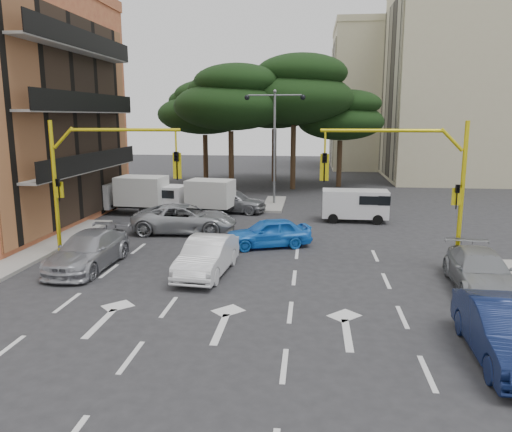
% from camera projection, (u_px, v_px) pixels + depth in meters
% --- Properties ---
extents(ground, '(120.00, 120.00, 0.00)m').
position_uv_depth(ground, '(243.00, 276.00, 19.60)').
color(ground, '#28282B').
rests_on(ground, ground).
extents(median_strip, '(1.40, 6.00, 0.15)m').
position_uv_depth(median_strip, '(274.00, 204.00, 35.17)').
color(median_strip, gray).
rests_on(median_strip, ground).
extents(apartment_beige_near, '(20.20, 12.15, 18.70)m').
position_uv_depth(apartment_beige_near, '(500.00, 81.00, 46.76)').
color(apartment_beige_near, beige).
rests_on(apartment_beige_near, ground).
extents(apartment_beige_far, '(16.20, 12.15, 16.70)m').
position_uv_depth(apartment_beige_far, '(401.00, 97.00, 59.41)').
color(apartment_beige_far, beige).
rests_on(apartment_beige_far, ground).
extents(pine_left_near, '(9.15, 9.15, 10.23)m').
position_uv_depth(pine_left_near, '(231.00, 98.00, 39.91)').
color(pine_left_near, '#382616').
rests_on(pine_left_near, ground).
extents(pine_center, '(9.98, 9.98, 11.16)m').
position_uv_depth(pine_center, '(295.00, 90.00, 41.18)').
color(pine_center, '#382616').
rests_on(pine_center, ground).
extents(pine_left_far, '(8.32, 8.32, 9.30)m').
position_uv_depth(pine_left_far, '(205.00, 107.00, 44.27)').
color(pine_left_far, '#382616').
rests_on(pine_left_far, ground).
extents(pine_right, '(7.49, 7.49, 8.37)m').
position_uv_depth(pine_right, '(341.00, 115.00, 43.11)').
color(pine_right, '#382616').
rests_on(pine_right, ground).
extents(pine_back, '(9.15, 9.15, 10.23)m').
position_uv_depth(pine_back, '(275.00, 100.00, 46.41)').
color(pine_back, '#382616').
rests_on(pine_back, ground).
extents(signal_mast_right, '(5.79, 0.37, 6.00)m').
position_uv_depth(signal_mast_right, '(417.00, 174.00, 20.03)').
color(signal_mast_right, yellow).
rests_on(signal_mast_right, ground).
extents(signal_mast_left, '(5.79, 0.37, 6.00)m').
position_uv_depth(signal_mast_left, '(93.00, 170.00, 21.51)').
color(signal_mast_left, yellow).
rests_on(signal_mast_left, ground).
extents(street_lamp_center, '(4.16, 0.36, 7.77)m').
position_uv_depth(street_lamp_center, '(275.00, 127.00, 34.11)').
color(street_lamp_center, slate).
rests_on(street_lamp_center, median_strip).
extents(car_white_hatch, '(1.94, 4.59, 1.47)m').
position_uv_depth(car_white_hatch, '(207.00, 256.00, 19.69)').
color(car_white_hatch, silver).
rests_on(car_white_hatch, ground).
extents(car_blue_compact, '(4.39, 2.89, 1.39)m').
position_uv_depth(car_blue_compact, '(269.00, 233.00, 23.83)').
color(car_blue_compact, blue).
rests_on(car_blue_compact, ground).
extents(car_silver_wagon, '(2.20, 5.07, 1.45)m').
position_uv_depth(car_silver_wagon, '(88.00, 251.00, 20.54)').
color(car_silver_wagon, '#A1A2A8').
rests_on(car_silver_wagon, ground).
extents(car_silver_cross_a, '(5.64, 2.83, 1.53)m').
position_uv_depth(car_silver_cross_a, '(185.00, 219.00, 26.71)').
color(car_silver_cross_a, '#A0A4A8').
rests_on(car_silver_cross_a, ground).
extents(car_silver_cross_b, '(4.74, 2.55, 1.53)m').
position_uv_depth(car_silver_cross_b, '(232.00, 201.00, 32.39)').
color(car_silver_cross_b, gray).
rests_on(car_silver_cross_b, ground).
extents(car_navy_parked, '(1.75, 4.69, 1.53)m').
position_uv_depth(car_navy_parked, '(506.00, 332.00, 12.73)').
color(car_navy_parked, '#0C163C').
rests_on(car_navy_parked, ground).
extents(car_silver_parked, '(2.25, 4.91, 1.39)m').
position_uv_depth(car_silver_parked, '(480.00, 271.00, 17.94)').
color(car_silver_parked, gray).
rests_on(car_silver_parked, ground).
extents(van_white, '(3.87, 1.82, 1.91)m').
position_uv_depth(van_white, '(355.00, 205.00, 29.56)').
color(van_white, silver).
rests_on(van_white, ground).
extents(box_truck_a, '(5.05, 2.41, 2.42)m').
position_uv_depth(box_truck_a, '(129.00, 195.00, 31.86)').
color(box_truck_a, silver).
rests_on(box_truck_a, ground).
extents(box_truck_b, '(4.84, 2.60, 2.26)m').
position_uv_depth(box_truck_b, '(198.00, 197.00, 31.43)').
color(box_truck_b, silver).
rests_on(box_truck_b, ground).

